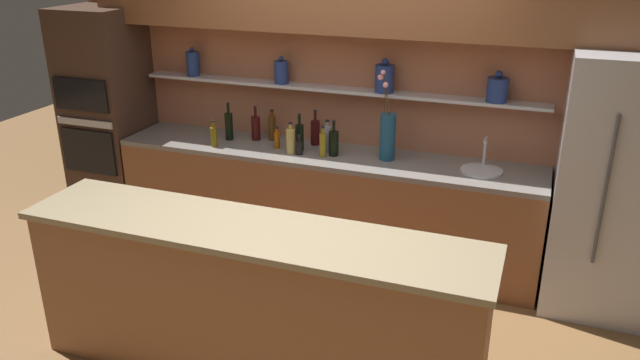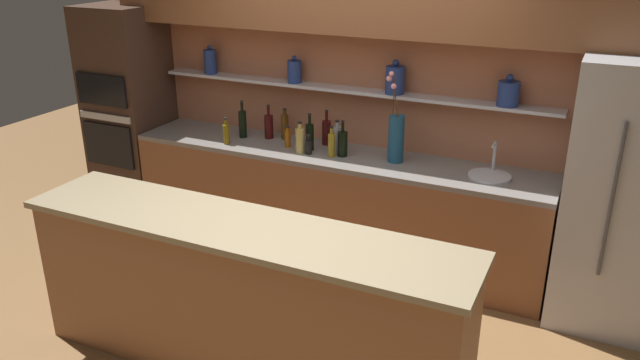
# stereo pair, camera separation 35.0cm
# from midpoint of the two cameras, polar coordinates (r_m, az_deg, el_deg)

# --- Properties ---
(ground_plane) EXTENTS (12.00, 12.00, 0.00)m
(ground_plane) POSITION_cam_midpoint_polar(r_m,az_deg,el_deg) (4.49, -5.79, -13.96)
(ground_plane) COLOR brown
(back_wall_unit) EXTENTS (5.20, 0.44, 2.60)m
(back_wall_unit) POSITION_cam_midpoint_polar(r_m,az_deg,el_deg) (5.17, 1.01, 9.88)
(back_wall_unit) COLOR #A86647
(back_wall_unit) RESTS_ON ground_plane
(back_counter_unit) EXTENTS (3.56, 0.62, 0.92)m
(back_counter_unit) POSITION_cam_midpoint_polar(r_m,az_deg,el_deg) (5.30, -1.57, -2.23)
(back_counter_unit) COLOR brown
(back_counter_unit) RESTS_ON ground_plane
(island_counter) EXTENTS (2.84, 0.61, 1.02)m
(island_counter) POSITION_cam_midpoint_polar(r_m,az_deg,el_deg) (3.91, -8.76, -11.10)
(island_counter) COLOR #99603D
(island_counter) RESTS_ON ground_plane
(refrigerator) EXTENTS (0.95, 0.73, 1.89)m
(refrigerator) POSITION_cam_midpoint_polar(r_m,az_deg,el_deg) (4.77, 24.39, -0.75)
(refrigerator) COLOR #B7B7BC
(refrigerator) RESTS_ON ground_plane
(oven_tower) EXTENTS (0.66, 0.64, 2.01)m
(oven_tower) POSITION_cam_midpoint_polar(r_m,az_deg,el_deg) (6.19, -20.34, 5.30)
(oven_tower) COLOR #3D281E
(oven_tower) RESTS_ON ground_plane
(flower_vase) EXTENTS (0.15, 0.15, 0.72)m
(flower_vase) POSITION_cam_midpoint_polar(r_m,az_deg,el_deg) (4.93, 4.17, 4.13)
(flower_vase) COLOR navy
(flower_vase) RESTS_ON back_counter_unit
(sink_fixture) EXTENTS (0.32, 0.32, 0.25)m
(sink_fixture) POSITION_cam_midpoint_polar(r_m,az_deg,el_deg) (4.83, 12.58, 0.95)
(sink_fixture) COLOR #B7B7BC
(sink_fixture) RESTS_ON back_counter_unit
(bottle_wine_0) EXTENTS (0.07, 0.07, 0.31)m
(bottle_wine_0) POSITION_cam_midpoint_polar(r_m,az_deg,el_deg) (5.17, -3.83, 3.95)
(bottle_wine_0) COLOR black
(bottle_wine_0) RESTS_ON back_counter_unit
(bottle_wine_1) EXTENTS (0.07, 0.07, 0.33)m
(bottle_wine_1) POSITION_cam_midpoint_polar(r_m,az_deg,el_deg) (5.51, -10.13, 4.89)
(bottle_wine_1) COLOR black
(bottle_wine_1) RESTS_ON back_counter_unit
(bottle_wine_2) EXTENTS (0.08, 0.08, 0.30)m
(bottle_wine_2) POSITION_cam_midpoint_polar(r_m,az_deg,el_deg) (5.04, -0.72, 3.40)
(bottle_wine_2) COLOR black
(bottle_wine_2) RESTS_ON back_counter_unit
(bottle_spirit_3) EXTENTS (0.06, 0.06, 0.27)m
(bottle_spirit_3) POSITION_cam_midpoint_polar(r_m,az_deg,el_deg) (5.13, -1.28, 3.81)
(bottle_spirit_3) COLOR gray
(bottle_spirit_3) RESTS_ON back_counter_unit
(bottle_sauce_4) EXTENTS (0.05, 0.05, 0.19)m
(bottle_sauce_4) POSITION_cam_midpoint_polar(r_m,az_deg,el_deg) (5.25, -5.87, 3.72)
(bottle_sauce_4) COLOR #9E4C0A
(bottle_sauce_4) RESTS_ON back_counter_unit
(bottle_oil_5) EXTENTS (0.06, 0.06, 0.25)m
(bottle_oil_5) POSITION_cam_midpoint_polar(r_m,az_deg,el_deg) (5.02, -1.74, 3.27)
(bottle_oil_5) COLOR olive
(bottle_oil_5) RESTS_ON back_counter_unit
(bottle_wine_6) EXTENTS (0.08, 0.08, 0.30)m
(bottle_wine_6) POSITION_cam_midpoint_polar(r_m,az_deg,el_deg) (5.48, -7.72, 4.75)
(bottle_wine_6) COLOR #380C0C
(bottle_wine_6) RESTS_ON back_counter_unit
(bottle_oil_7) EXTENTS (0.05, 0.05, 0.23)m
(bottle_oil_7) POSITION_cam_midpoint_polar(r_m,az_deg,el_deg) (5.37, -11.54, 3.94)
(bottle_oil_7) COLOR brown
(bottle_oil_7) RESTS_ON back_counter_unit
(bottle_sauce_8) EXTENTS (0.06, 0.06, 0.17)m
(bottle_sauce_8) POSITION_cam_midpoint_polar(r_m,az_deg,el_deg) (5.09, -3.87, 3.06)
(bottle_sauce_8) COLOR black
(bottle_sauce_8) RESTS_ON back_counter_unit
(bottle_wine_9) EXTENTS (0.08, 0.08, 0.30)m
(bottle_wine_9) POSITION_cam_midpoint_polar(r_m,az_deg,el_deg) (5.31, -2.34, 4.38)
(bottle_wine_9) COLOR #380C0C
(bottle_wine_9) RESTS_ON back_counter_unit
(bottle_spirit_10) EXTENTS (0.06, 0.06, 0.27)m
(bottle_spirit_10) POSITION_cam_midpoint_polar(r_m,az_deg,el_deg) (5.45, -6.23, 4.80)
(bottle_spirit_10) COLOR #4C2D0C
(bottle_spirit_10) RESTS_ON back_counter_unit
(bottle_spirit_11) EXTENTS (0.07, 0.07, 0.27)m
(bottle_spirit_11) POSITION_cam_midpoint_polar(r_m,az_deg,el_deg) (5.10, -4.68, 3.57)
(bottle_spirit_11) COLOR tan
(bottle_spirit_11) RESTS_ON back_counter_unit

